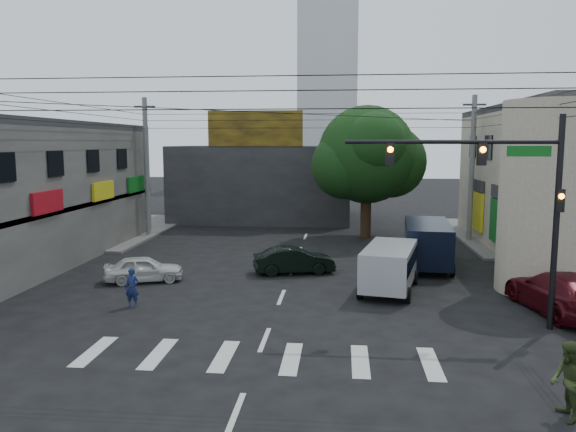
# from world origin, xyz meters

# --- Properties ---
(ground) EXTENTS (160.00, 160.00, 0.00)m
(ground) POSITION_xyz_m (0.00, 0.00, 0.00)
(ground) COLOR black
(ground) RESTS_ON ground
(sidewalk_far_left) EXTENTS (16.00, 16.00, 0.15)m
(sidewalk_far_left) POSITION_xyz_m (-18.00, 18.00, 0.07)
(sidewalk_far_left) COLOR #514F4C
(sidewalk_far_left) RESTS_ON ground
(corner_column) EXTENTS (4.00, 4.00, 8.00)m
(corner_column) POSITION_xyz_m (11.00, 4.00, 4.00)
(corner_column) COLOR gray
(corner_column) RESTS_ON ground
(building_far) EXTENTS (14.00, 10.00, 6.00)m
(building_far) POSITION_xyz_m (-4.00, 26.00, 3.00)
(building_far) COLOR #232326
(building_far) RESTS_ON ground
(billboard) EXTENTS (7.00, 0.30, 2.60)m
(billboard) POSITION_xyz_m (-4.00, 21.10, 7.30)
(billboard) COLOR olive
(billboard) RESTS_ON building_far
(tower_distant) EXTENTS (9.00, 9.00, 44.00)m
(tower_distant) POSITION_xyz_m (0.00, 70.00, 22.00)
(tower_distant) COLOR silver
(tower_distant) RESTS_ON ground
(street_tree) EXTENTS (6.40, 6.40, 8.70)m
(street_tree) POSITION_xyz_m (4.00, 17.00, 5.47)
(street_tree) COLOR black
(street_tree) RESTS_ON ground
(traffic_gantry) EXTENTS (7.10, 0.35, 7.20)m
(traffic_gantry) POSITION_xyz_m (7.82, -1.00, 4.83)
(traffic_gantry) COLOR black
(traffic_gantry) RESTS_ON ground
(utility_pole_far_left) EXTENTS (0.32, 0.32, 9.20)m
(utility_pole_far_left) POSITION_xyz_m (-10.50, 16.00, 4.60)
(utility_pole_far_left) COLOR #59595B
(utility_pole_far_left) RESTS_ON ground
(utility_pole_far_right) EXTENTS (0.32, 0.32, 9.20)m
(utility_pole_far_right) POSITION_xyz_m (10.50, 16.00, 4.60)
(utility_pole_far_right) COLOR #59595B
(utility_pole_far_right) RESTS_ON ground
(dark_sedan) EXTENTS (3.23, 4.52, 1.27)m
(dark_sedan) POSITION_xyz_m (0.15, 6.27, 0.64)
(dark_sedan) COLOR black
(dark_sedan) RESTS_ON ground
(white_compact) EXTENTS (3.50, 4.33, 1.19)m
(white_compact) POSITION_xyz_m (-6.50, 4.00, 0.60)
(white_compact) COLOR beige
(white_compact) RESTS_ON ground
(maroon_sedan) EXTENTS (4.05, 6.18, 1.58)m
(maroon_sedan) POSITION_xyz_m (10.50, 0.87, 0.79)
(maroon_sedan) COLOR #420911
(maroon_sedan) RESTS_ON ground
(silver_minivan) EXTENTS (5.30, 3.77, 1.94)m
(silver_minivan) POSITION_xyz_m (4.45, 3.38, 0.97)
(silver_minivan) COLOR #B1B3BA
(silver_minivan) RESTS_ON ground
(navy_van) EXTENTS (6.01, 3.13, 2.26)m
(navy_van) POSITION_xyz_m (6.74, 8.33, 1.13)
(navy_van) COLOR black
(navy_van) RESTS_ON ground
(traffic_officer) EXTENTS (0.59, 0.42, 1.52)m
(traffic_officer) POSITION_xyz_m (-5.55, 0.10, 0.76)
(traffic_officer) COLOR #162150
(traffic_officer) RESTS_ON ground
(pedestrian_olive) EXTENTS (0.92, 0.73, 1.83)m
(pedestrian_olive) POSITION_xyz_m (7.57, -7.51, 0.91)
(pedestrian_olive) COLOR #2F3E1C
(pedestrian_olive) RESTS_ON ground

